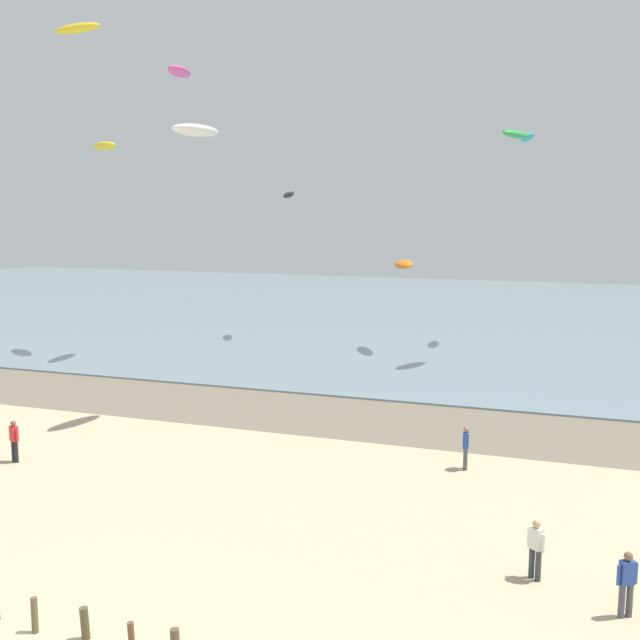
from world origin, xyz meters
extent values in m
cube|color=#7A6D59|center=(0.00, 22.17, 0.00)|extent=(120.00, 7.17, 0.01)
cube|color=gray|center=(0.00, 60.76, 0.05)|extent=(160.00, 70.00, 0.10)
cylinder|color=brown|center=(-0.38, 1.64, 0.44)|extent=(0.19, 0.20, 0.88)
cylinder|color=brown|center=(0.94, 1.79, 0.40)|extent=(0.22, 0.23, 0.80)
cylinder|color=brown|center=(2.21, 1.77, 0.34)|extent=(0.17, 0.17, 0.68)
cylinder|color=#232328|center=(-9.45, 11.46, 0.44)|extent=(0.16, 0.16, 0.88)
cylinder|color=#232328|center=(-9.65, 11.54, 0.44)|extent=(0.16, 0.16, 0.88)
cube|color=red|center=(-9.55, 11.50, 1.18)|extent=(0.42, 0.34, 0.60)
sphere|color=brown|center=(-9.55, 11.50, 1.60)|extent=(0.22, 0.22, 0.22)
cylinder|color=red|center=(-9.33, 11.41, 1.13)|extent=(0.09, 0.09, 0.52)
cylinder|color=red|center=(-9.77, 11.59, 1.13)|extent=(0.09, 0.09, 0.52)
cylinder|color=#4C4C56|center=(7.69, 16.46, 0.44)|extent=(0.16, 0.16, 0.88)
cylinder|color=#4C4C56|center=(7.67, 16.68, 0.44)|extent=(0.16, 0.16, 0.88)
cube|color=#2D4CA5|center=(7.68, 16.57, 1.18)|extent=(0.25, 0.38, 0.60)
sphere|color=#9E7051|center=(7.68, 16.57, 1.60)|extent=(0.22, 0.22, 0.22)
cylinder|color=#2D4CA5|center=(7.71, 16.34, 1.13)|extent=(0.09, 0.09, 0.52)
cylinder|color=#2D4CA5|center=(7.66, 16.81, 1.13)|extent=(0.09, 0.09, 0.52)
cylinder|color=#383842|center=(10.88, 8.24, 0.44)|extent=(0.16, 0.16, 0.88)
cylinder|color=#383842|center=(10.70, 8.36, 0.44)|extent=(0.16, 0.16, 0.88)
cube|color=white|center=(10.79, 8.30, 1.18)|extent=(0.42, 0.39, 0.60)
sphere|color=tan|center=(10.79, 8.30, 1.60)|extent=(0.22, 0.22, 0.22)
cylinder|color=white|center=(10.99, 8.16, 1.13)|extent=(0.09, 0.09, 0.52)
cylinder|color=white|center=(10.60, 8.44, 1.13)|extent=(0.09, 0.09, 0.52)
cylinder|color=#4C4C56|center=(12.95, 6.98, 0.44)|extent=(0.16, 0.16, 0.88)
cylinder|color=#4C4C56|center=(13.14, 7.10, 0.44)|extent=(0.16, 0.16, 0.88)
cube|color=#2D4CA5|center=(13.04, 7.04, 1.18)|extent=(0.42, 0.37, 0.60)
sphere|color=brown|center=(13.04, 7.04, 1.60)|extent=(0.22, 0.22, 0.22)
cylinder|color=#2D4CA5|center=(12.84, 6.91, 1.13)|extent=(0.09, 0.09, 0.52)
cylinder|color=#2D4CA5|center=(13.25, 7.16, 1.13)|extent=(0.09, 0.09, 0.52)
ellipsoid|color=yellow|center=(-19.66, 33.00, 14.35)|extent=(3.37, 2.84, 0.71)
ellipsoid|color=yellow|center=(-16.29, 25.95, 20.30)|extent=(3.61, 1.76, 0.77)
ellipsoid|color=white|center=(-5.42, 19.60, 13.65)|extent=(1.66, 3.29, 0.67)
ellipsoid|color=#E54C99|center=(-13.82, 33.17, 18.97)|extent=(1.65, 3.41, 0.75)
ellipsoid|color=orange|center=(-0.21, 39.84, 6.24)|extent=(2.61, 3.71, 0.85)
ellipsoid|color=green|center=(7.32, 37.59, 14.71)|extent=(2.14, 3.32, 0.74)
ellipsoid|color=#19B2B7|center=(7.45, 45.83, 15.23)|extent=(1.38, 3.13, 0.88)
ellipsoid|color=black|center=(-9.97, 42.69, 11.16)|extent=(2.03, 2.85, 0.72)
camera|label=1|loc=(11.61, -11.99, 10.07)|focal=42.30mm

